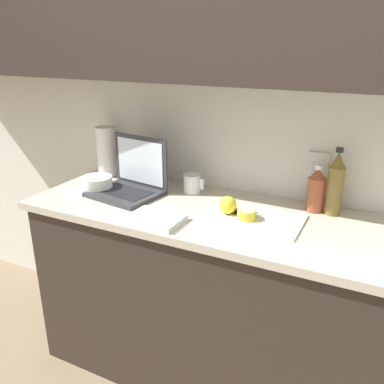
{
  "coord_description": "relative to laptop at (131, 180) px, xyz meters",
  "views": [
    {
      "loc": [
        0.38,
        -1.5,
        1.59
      ],
      "look_at": [
        -0.36,
        -0.01,
        0.97
      ],
      "focal_mm": 38.0,
      "sensor_mm": 36.0,
      "label": 1
    }
  ],
  "objects": [
    {
      "name": "wall_back",
      "position": [
        0.72,
        0.19,
        0.61
      ],
      "size": [
        5.2,
        0.38,
        2.6
      ],
      "color": "white",
      "rests_on": "ground_plane"
    },
    {
      "name": "counter_unit",
      "position": [
        0.74,
        -0.04,
        -0.49
      ],
      "size": [
        2.23,
        0.6,
        0.89
      ],
      "color": "#332823",
      "rests_on": "ground_plane"
    },
    {
      "name": "laptop",
      "position": [
        0.0,
        0.0,
        0.0
      ],
      "size": [
        0.36,
        0.3,
        0.27
      ],
      "rotation": [
        0.0,
        0.0,
        -0.15
      ],
      "color": "#333338",
      "rests_on": "counter_unit"
    },
    {
      "name": "cutting_board",
      "position": [
        0.63,
        -0.04,
        -0.06
      ],
      "size": [
        0.41,
        0.26,
        0.01
      ],
      "primitive_type": "cube",
      "color": "silver",
      "rests_on": "counter_unit"
    },
    {
      "name": "knife",
      "position": [
        0.61,
        -0.0,
        -0.05
      ],
      "size": [
        0.29,
        0.15,
        0.02
      ],
      "rotation": [
        0.0,
        0.0,
        0.4
      ],
      "color": "silver",
      "rests_on": "cutting_board"
    },
    {
      "name": "lemon_half_cut",
      "position": [
        0.61,
        -0.06,
        -0.04
      ],
      "size": [
        0.08,
        0.08,
        0.04
      ],
      "color": "yellow",
      "rests_on": "cutting_board"
    },
    {
      "name": "lemon_whole_beside",
      "position": [
        0.52,
        -0.05,
        -0.02
      ],
      "size": [
        0.08,
        0.08,
        0.08
      ],
      "color": "yellow",
      "rests_on": "cutting_board"
    },
    {
      "name": "bottle_green_soda",
      "position": [
        0.92,
        0.17,
        0.07
      ],
      "size": [
        0.07,
        0.07,
        0.29
      ],
      "color": "olive",
      "rests_on": "counter_unit"
    },
    {
      "name": "bottle_oil_tall",
      "position": [
        0.84,
        0.17,
        0.03
      ],
      "size": [
        0.07,
        0.07,
        0.21
      ],
      "color": "#A34C2D",
      "rests_on": "counter_unit"
    },
    {
      "name": "measuring_cup",
      "position": [
        0.26,
        0.14,
        -0.02
      ],
      "size": [
        0.11,
        0.09,
        0.09
      ],
      "color": "silver",
      "rests_on": "counter_unit"
    },
    {
      "name": "bowl_white",
      "position": [
        -0.17,
        -0.06,
        -0.03
      ],
      "size": [
        0.15,
        0.15,
        0.07
      ],
      "color": "white",
      "rests_on": "counter_unit"
    },
    {
      "name": "paper_towel_roll",
      "position": [
        -0.28,
        0.18,
        0.07
      ],
      "size": [
        0.11,
        0.11,
        0.27
      ],
      "color": "white",
      "rests_on": "counter_unit"
    },
    {
      "name": "dish_towel",
      "position": [
        0.28,
        -0.24,
        -0.05
      ],
      "size": [
        0.22,
        0.17,
        0.02
      ],
      "primitive_type": "cube",
      "rotation": [
        0.0,
        0.0,
        -0.02
      ],
      "color": "white",
      "rests_on": "counter_unit"
    }
  ]
}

